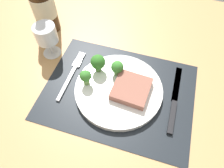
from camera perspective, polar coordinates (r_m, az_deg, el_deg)
ground_plane at (r=61.11cm, az=1.83°, el=-2.82°), size 140.00×110.00×3.00cm
placemat at (r=59.70cm, az=1.87°, el=-2.00°), size 43.43×32.45×0.30cm
plate at (r=58.89cm, az=1.90°, el=-1.52°), size 25.40×25.40×1.60cm
steak at (r=57.12cm, az=5.54°, el=-1.13°), size 10.60×10.59×2.21cm
broccoli_center at (r=59.41cm, az=-3.98°, el=6.07°), size 4.42×4.42×5.89cm
broccoli_near_steak at (r=58.88cm, az=1.49°, el=4.70°), size 3.66×3.66×4.96cm
broccoli_near_fork at (r=57.03cm, az=-7.45°, el=2.06°), size 3.41×3.41×5.20cm
fork at (r=63.94cm, az=-11.36°, el=2.77°), size 2.40×19.20×0.50cm
knife at (r=59.77cm, az=17.14°, el=-5.15°), size 1.80×23.00×0.80cm
wine_bottle at (r=75.32cm, az=-19.10°, el=20.93°), size 7.89×7.89×28.63cm
wine_glass at (r=66.82cm, az=-18.02°, el=12.82°), size 6.73×6.73×11.16cm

